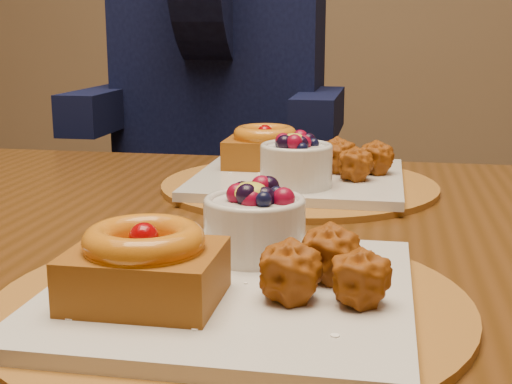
# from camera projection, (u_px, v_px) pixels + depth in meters

# --- Properties ---
(dining_table) EXTENTS (1.60, 0.90, 0.76)m
(dining_table) POSITION_uv_depth(u_px,v_px,m) (274.00, 298.00, 0.79)
(dining_table) COLOR #3D220B
(dining_table) RESTS_ON ground
(place_setting_near) EXTENTS (0.38, 0.38, 0.09)m
(place_setting_near) POSITION_uv_depth(u_px,v_px,m) (229.00, 276.00, 0.56)
(place_setting_near) COLOR brown
(place_setting_near) RESTS_ON dining_table
(place_setting_far) EXTENTS (0.38, 0.38, 0.09)m
(place_setting_far) POSITION_uv_depth(u_px,v_px,m) (297.00, 170.00, 0.98)
(place_setting_far) COLOR brown
(place_setting_far) RESTS_ON dining_table
(chair_far) EXTENTS (0.55, 0.55, 0.91)m
(chair_far) POSITION_uv_depth(u_px,v_px,m) (229.00, 218.00, 1.78)
(chair_far) COLOR black
(chair_far) RESTS_ON ground
(diner) EXTENTS (0.54, 0.51, 0.88)m
(diner) POSITION_uv_depth(u_px,v_px,m) (220.00, 45.00, 1.54)
(diner) COLOR black
(diner) RESTS_ON ground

